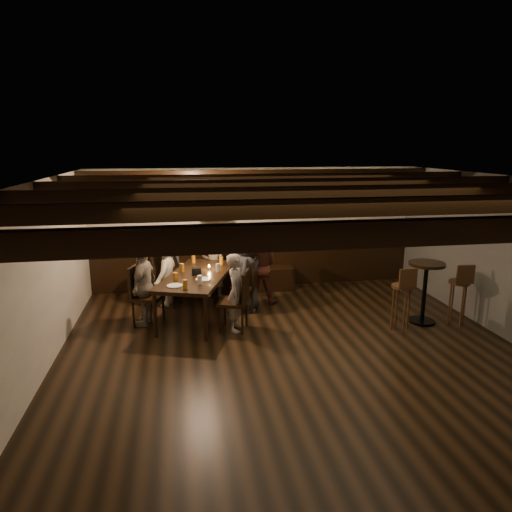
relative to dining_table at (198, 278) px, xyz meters
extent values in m
plane|color=black|center=(1.25, -1.89, -0.69)|extent=(7.00, 7.00, 0.00)
plane|color=black|center=(1.25, -1.89, 1.71)|extent=(7.00, 7.00, 0.00)
plane|color=#B8B0A2|center=(1.25, 1.61, 0.51)|extent=(6.50, 0.00, 6.50)
plane|color=#B8B0A2|center=(-2.00, -1.89, 0.51)|extent=(0.00, 7.00, 7.00)
cube|color=black|center=(1.25, 1.57, -0.14)|extent=(6.50, 0.08, 1.10)
cube|color=black|center=(0.45, 1.31, -0.46)|extent=(3.00, 0.45, 0.45)
cube|color=black|center=(0.45, 1.51, 1.06)|extent=(0.62, 0.12, 0.72)
cube|color=black|center=(0.45, 1.44, 1.06)|extent=(0.50, 0.02, 0.58)
cube|color=black|center=(1.25, -4.79, 1.62)|extent=(6.50, 0.10, 0.16)
cube|color=black|center=(1.25, -3.63, 1.62)|extent=(6.50, 0.10, 0.16)
cube|color=black|center=(1.25, -2.47, 1.62)|extent=(6.50, 0.10, 0.16)
cube|color=black|center=(1.25, -1.31, 1.62)|extent=(6.50, 0.10, 0.16)
cube|color=black|center=(1.25, -0.15, 1.62)|extent=(6.50, 0.10, 0.16)
cube|color=black|center=(1.25, 1.01, 1.62)|extent=(6.50, 0.10, 0.16)
sphere|color=#FFE099|center=(-1.50, 0.99, 1.50)|extent=(0.07, 0.07, 0.07)
sphere|color=#FFE099|center=(-0.13, 0.99, 1.50)|extent=(0.07, 0.07, 0.07)
sphere|color=#FFE099|center=(1.25, 0.99, 1.50)|extent=(0.07, 0.07, 0.07)
sphere|color=#FFE099|center=(2.62, 0.99, 1.50)|extent=(0.07, 0.07, 0.07)
sphere|color=#FFE099|center=(4.00, 0.99, 1.50)|extent=(0.07, 0.07, 0.07)
cube|color=black|center=(0.00, 0.00, 0.03)|extent=(1.50, 2.18, 0.06)
cylinder|color=black|center=(-0.67, -0.76, -0.34)|extent=(0.06, 0.06, 0.69)
cylinder|color=black|center=(-0.06, 1.01, -0.34)|extent=(0.06, 0.06, 0.69)
cylinder|color=black|center=(0.06, -1.01, -0.34)|extent=(0.06, 0.06, 0.69)
cylinder|color=black|center=(0.67, 0.76, -0.34)|extent=(0.06, 0.06, 0.69)
cube|color=black|center=(-0.51, 0.65, -0.24)|extent=(0.55, 0.55, 0.05)
cube|color=black|center=(-0.70, 0.72, 0.02)|extent=(0.18, 0.42, 0.47)
cube|color=black|center=(-0.81, -0.20, -0.23)|extent=(0.56, 0.56, 0.05)
cube|color=black|center=(-1.00, -0.13, 0.04)|extent=(0.18, 0.43, 0.49)
cube|color=black|center=(0.81, 0.20, -0.25)|extent=(0.53, 0.53, 0.05)
cube|color=black|center=(0.99, 0.13, 0.00)|extent=(0.17, 0.41, 0.46)
cube|color=black|center=(0.51, -0.65, -0.24)|extent=(0.55, 0.55, 0.05)
cube|color=black|center=(0.70, -0.72, 0.03)|extent=(0.18, 0.43, 0.48)
imported|color=#29292C|center=(-0.56, 1.14, -0.01)|extent=(0.76, 0.62, 1.35)
imported|color=gray|center=(0.34, 0.99, -0.08)|extent=(0.52, 0.42, 1.22)
imported|color=#57271D|center=(1.14, 0.56, 0.01)|extent=(0.81, 0.72, 1.39)
imported|color=#B7B09B|center=(-0.56, 0.67, -0.05)|extent=(0.71, 0.93, 1.26)
imported|color=gray|center=(-0.86, -0.18, -0.04)|extent=(0.55, 0.82, 1.30)
imported|color=#28282A|center=(0.86, 0.18, 0.00)|extent=(0.63, 0.77, 1.36)
imported|color=gray|center=(0.56, -0.67, -0.07)|extent=(0.42, 0.52, 1.23)
cylinder|color=#BF7219|center=(-0.04, 0.75, 0.13)|extent=(0.07, 0.07, 0.14)
cylinder|color=#BF7219|center=(0.45, 0.53, 0.13)|extent=(0.07, 0.07, 0.14)
cylinder|color=#BF7219|center=(-0.25, 0.19, 0.13)|extent=(0.07, 0.07, 0.14)
cylinder|color=silver|center=(0.35, 0.09, 0.13)|extent=(0.07, 0.07, 0.14)
cylinder|color=#BF7219|center=(-0.35, -0.35, 0.13)|extent=(0.07, 0.07, 0.14)
cylinder|color=silver|center=(0.01, -0.59, 0.13)|extent=(0.07, 0.07, 0.14)
cylinder|color=#BF7219|center=(-0.21, -0.77, 0.13)|extent=(0.07, 0.07, 0.14)
cylinder|color=white|center=(-0.37, -0.61, 0.07)|extent=(0.24, 0.24, 0.01)
cylinder|color=white|center=(0.07, -0.34, 0.07)|extent=(0.24, 0.24, 0.01)
cube|color=black|center=(-0.02, -0.05, 0.12)|extent=(0.15, 0.10, 0.12)
cylinder|color=beige|center=(0.21, 0.24, 0.09)|extent=(0.05, 0.05, 0.05)
cylinder|color=black|center=(3.60, -0.87, -0.67)|extent=(0.42, 0.42, 0.04)
cylinder|color=black|center=(3.60, -0.87, -0.19)|extent=(0.07, 0.07, 0.95)
cylinder|color=black|center=(3.60, -0.87, 0.30)|extent=(0.57, 0.57, 0.05)
cylinder|color=#3A2412|center=(3.10, -1.07, 0.02)|extent=(0.32, 0.32, 0.05)
cube|color=#3A2412|center=(3.10, -1.22, 0.19)|extent=(0.29, 0.03, 0.30)
cylinder|color=#3A2412|center=(4.10, -1.02, 0.02)|extent=(0.32, 0.32, 0.05)
cube|color=#3A2412|center=(4.09, -1.17, 0.19)|extent=(0.29, 0.05, 0.30)
camera|label=1|loc=(-0.26, -7.33, 2.14)|focal=32.00mm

